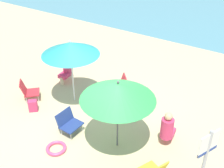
{
  "coord_description": "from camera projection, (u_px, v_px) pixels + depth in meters",
  "views": [
    {
      "loc": [
        3.65,
        -4.73,
        4.95
      ],
      "look_at": [
        -0.15,
        1.01,
        0.7
      ],
      "focal_mm": 45.24,
      "sensor_mm": 36.0,
      "label": 1
    }
  ],
  "objects": [
    {
      "name": "umbrella_green",
      "position": [
        118.0,
        91.0,
        6.14
      ],
      "size": [
        1.71,
        1.71,
        1.85
      ],
      "color": "#4C4C51",
      "rests_on": "ground_plane"
    },
    {
      "name": "beach_chair_b",
      "position": [
        127.0,
        103.0,
        7.96
      ],
      "size": [
        0.58,
        0.68,
        0.6
      ],
      "rotation": [
        0.0,
        0.0,
        -1.32
      ],
      "color": "teal",
      "rests_on": "ground_plane"
    },
    {
      "name": "beach_chair_c",
      "position": [
        28.0,
        90.0,
        8.49
      ],
      "size": [
        0.7,
        0.7,
        0.64
      ],
      "rotation": [
        0.0,
        0.0,
        0.79
      ],
      "color": "red",
      "rests_on": "ground_plane"
    },
    {
      "name": "warning_sign",
      "position": [
        204.0,
        166.0,
        4.64
      ],
      "size": [
        0.2,
        0.41,
        2.11
      ],
      "rotation": [
        0.0,
        0.0,
        -0.4
      ],
      "color": "#ADADB2",
      "rests_on": "ground_plane"
    },
    {
      "name": "person_a",
      "position": [
        66.0,
        67.0,
        9.34
      ],
      "size": [
        0.32,
        0.54,
        1.0
      ],
      "rotation": [
        0.0,
        0.0,
        4.8
      ],
      "color": "#DB3866",
      "rests_on": "ground_plane"
    },
    {
      "name": "beach_chair_e",
      "position": [
        119.0,
        85.0,
        8.72
      ],
      "size": [
        0.68,
        0.67,
        0.65
      ],
      "rotation": [
        0.0,
        0.0,
        -2.42
      ],
      "color": "red",
      "rests_on": "ground_plane"
    },
    {
      "name": "umbrella_teal",
      "position": [
        70.0,
        48.0,
        7.73
      ],
      "size": [
        1.63,
        1.63,
        1.97
      ],
      "color": "silver",
      "rests_on": "ground_plane"
    },
    {
      "name": "beach_bag",
      "position": [
        33.0,
        106.0,
        8.08
      ],
      "size": [
        0.3,
        0.29,
        0.35
      ],
      "primitive_type": "cube",
      "rotation": [
        0.0,
        0.0,
        3.86
      ],
      "color": "#DB3866",
      "rests_on": "ground_plane"
    },
    {
      "name": "beach_chair_d",
      "position": [
        68.0,
        122.0,
        7.24
      ],
      "size": [
        0.53,
        0.56,
        0.58
      ],
      "rotation": [
        0.0,
        0.0,
        -0.04
      ],
      "color": "navy",
      "rests_on": "ground_plane"
    },
    {
      "name": "ground_plane",
      "position": [
        96.0,
        124.0,
        7.67
      ],
      "size": [
        40.0,
        40.0,
        0.0
      ],
      "primitive_type": "plane",
      "color": "#D3BC8C"
    },
    {
      "name": "swim_ring",
      "position": [
        56.0,
        148.0,
        6.82
      ],
      "size": [
        0.5,
        0.5,
        0.08
      ],
      "primitive_type": "torus",
      "color": "#E54C7F",
      "rests_on": "ground_plane"
    },
    {
      "name": "person_b",
      "position": [
        167.0,
        128.0,
        6.82
      ],
      "size": [
        0.35,
        0.55,
        0.94
      ],
      "rotation": [
        0.0,
        0.0,
        1.68
      ],
      "color": "#DB3866",
      "rests_on": "ground_plane"
    }
  ]
}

